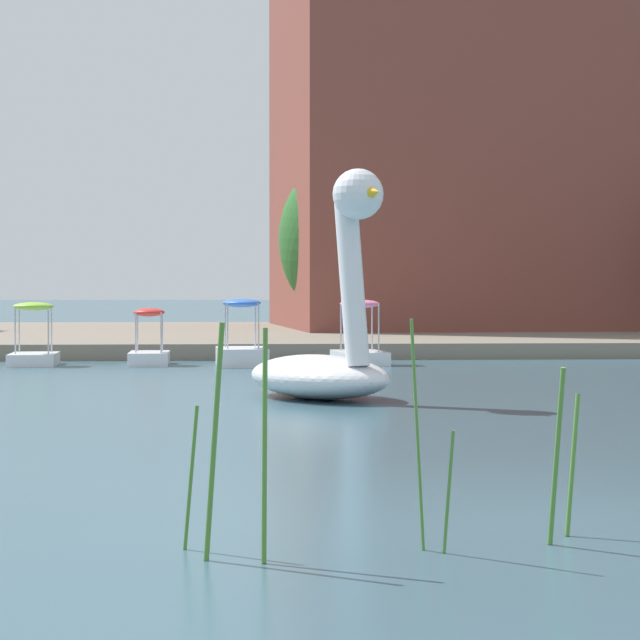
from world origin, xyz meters
name	(u,v)px	position (x,y,z in m)	size (l,w,h in m)	color
ground_plane	(534,522)	(0.00, 0.00, 0.00)	(566.36, 566.36, 0.00)	#385966
shore_bank_far	(299,336)	(0.00, 34.76, 0.21)	(143.95, 24.05, 0.41)	slate
swan_boat	(326,349)	(-0.78, 10.94, 0.81)	(3.07, 3.63, 3.64)	white
pedal_boat_pink	(360,346)	(0.75, 20.76, 0.43)	(1.30, 2.06, 1.55)	white
pedal_boat_blue	(242,346)	(-2.08, 20.35, 0.46)	(1.26, 2.02, 1.58)	white
pedal_boat_red	(149,348)	(-4.28, 20.83, 0.40)	(0.97, 1.75, 1.36)	white
pedal_boat_lime	(34,346)	(-6.99, 20.79, 0.47)	(1.17, 1.85, 1.50)	white
tree_willow_near_path	(341,240)	(1.55, 35.74, 3.61)	(4.74, 4.65, 6.05)	#4C3823
apartment_block	(576,125)	(10.94, 38.66, 8.18)	(22.53, 13.26, 15.54)	brown
reed_clump_foreground	(373,453)	(-1.33, -1.01, 0.66)	(2.81, 0.86, 1.56)	#4C7F33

